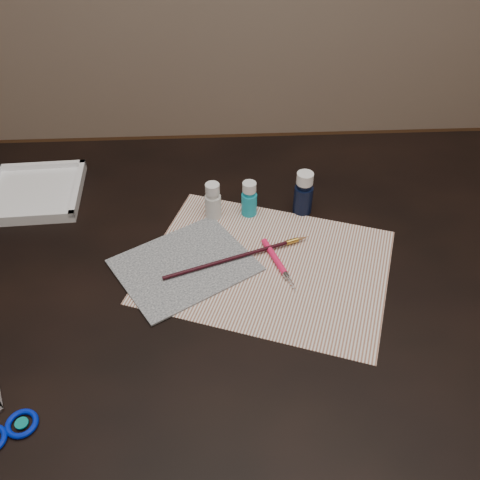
{
  "coord_description": "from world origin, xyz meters",
  "views": [
    {
      "loc": [
        -0.04,
        -0.73,
        1.45
      ],
      "look_at": [
        0.0,
        0.0,
        0.8
      ],
      "focal_mm": 40.0,
      "sensor_mm": 36.0,
      "label": 1
    }
  ],
  "objects_px": {
    "canvas": "(185,265)",
    "paint_bottle_white": "(213,201)",
    "paint_bottle_navy": "(304,193)",
    "paper": "(267,266)",
    "palette_tray": "(34,192)",
    "paint_bottle_cyan": "(249,199)"
  },
  "relations": [
    {
      "from": "canvas",
      "to": "paint_bottle_white",
      "type": "bearing_deg",
      "value": 69.17
    },
    {
      "from": "canvas",
      "to": "paint_bottle_navy",
      "type": "xyz_separation_m",
      "value": [
        0.24,
        0.16,
        0.04
      ]
    },
    {
      "from": "paper",
      "to": "paint_bottle_white",
      "type": "relative_size",
      "value": 5.41
    },
    {
      "from": "paint_bottle_white",
      "to": "palette_tray",
      "type": "bearing_deg",
      "value": 167.05
    },
    {
      "from": "paint_bottle_cyan",
      "to": "paper",
      "type": "bearing_deg",
      "value": -81.15
    },
    {
      "from": "paper",
      "to": "paint_bottle_navy",
      "type": "height_order",
      "value": "paint_bottle_navy"
    },
    {
      "from": "paper",
      "to": "paint_bottle_cyan",
      "type": "distance_m",
      "value": 0.17
    },
    {
      "from": "paint_bottle_navy",
      "to": "canvas",
      "type": "bearing_deg",
      "value": -147.28
    },
    {
      "from": "paint_bottle_white",
      "to": "paint_bottle_navy",
      "type": "distance_m",
      "value": 0.19
    },
    {
      "from": "paint_bottle_white",
      "to": "palette_tray",
      "type": "height_order",
      "value": "paint_bottle_white"
    },
    {
      "from": "canvas",
      "to": "paint_bottle_white",
      "type": "height_order",
      "value": "paint_bottle_white"
    },
    {
      "from": "paint_bottle_cyan",
      "to": "paint_bottle_navy",
      "type": "relative_size",
      "value": 0.83
    },
    {
      "from": "paint_bottle_navy",
      "to": "paint_bottle_cyan",
      "type": "bearing_deg",
      "value": -178.15
    },
    {
      "from": "canvas",
      "to": "paint_bottle_navy",
      "type": "relative_size",
      "value": 2.5
    },
    {
      "from": "paper",
      "to": "palette_tray",
      "type": "bearing_deg",
      "value": 153.5
    },
    {
      "from": "paper",
      "to": "palette_tray",
      "type": "height_order",
      "value": "palette_tray"
    },
    {
      "from": "canvas",
      "to": "paint_bottle_white",
      "type": "relative_size",
      "value": 2.93
    },
    {
      "from": "paint_bottle_navy",
      "to": "palette_tray",
      "type": "bearing_deg",
      "value": 172.04
    },
    {
      "from": "paint_bottle_white",
      "to": "palette_tray",
      "type": "xyz_separation_m",
      "value": [
        -0.39,
        0.09,
        -0.03
      ]
    },
    {
      "from": "paper",
      "to": "canvas",
      "type": "xyz_separation_m",
      "value": [
        -0.15,
        0.01,
        0.0
      ]
    },
    {
      "from": "paint_bottle_cyan",
      "to": "paint_bottle_navy",
      "type": "xyz_separation_m",
      "value": [
        0.11,
        0.0,
        0.01
      ]
    },
    {
      "from": "paint_bottle_white",
      "to": "paint_bottle_cyan",
      "type": "xyz_separation_m",
      "value": [
        0.07,
        0.01,
        -0.0
      ]
    }
  ]
}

